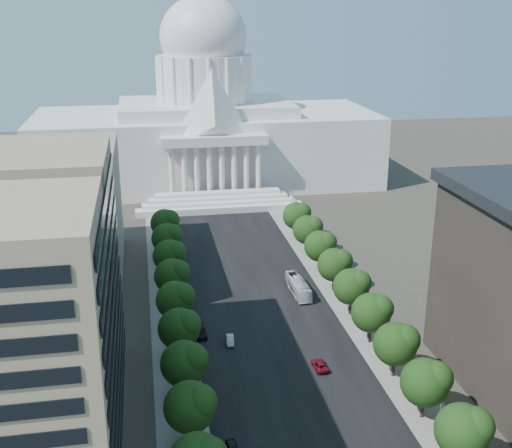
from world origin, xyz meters
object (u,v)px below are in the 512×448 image
car_dark_b (201,332)px  city_bus (298,286)px  car_silver (230,340)px  car_red (320,365)px

car_dark_b → city_bus: size_ratio=0.43×
car_silver → car_red: 18.55m
car_dark_b → city_bus: 27.94m
city_bus → car_dark_b: bearing=-148.0°
car_silver → car_red: bearing=-34.2°
car_red → car_dark_b: size_ratio=0.89×
car_silver → city_bus: size_ratio=0.33×
car_red → car_dark_b: 25.17m
car_red → city_bus: 31.48m
car_silver → car_dark_b: 6.62m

